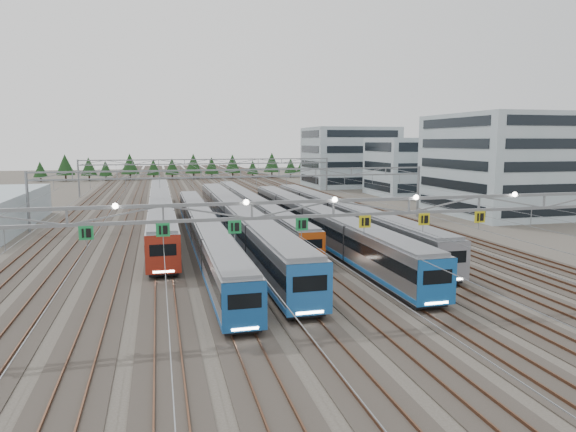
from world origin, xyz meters
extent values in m
plane|color=#47423A|center=(0.00, 0.00, 0.00)|extent=(400.00, 400.00, 0.00)
cube|color=#2D2823|center=(0.00, 100.00, 0.04)|extent=(54.00, 260.00, 0.08)
cube|color=brown|center=(-25.47, 100.00, 0.16)|extent=(0.08, 260.00, 0.16)
cube|color=brown|center=(25.47, 100.00, 0.16)|extent=(0.08, 260.00, 0.16)
cube|color=brown|center=(-0.72, 100.00, 0.16)|extent=(0.08, 260.00, 0.16)
cube|color=brown|center=(0.72, 100.00, 0.16)|extent=(0.08, 260.00, 0.16)
cube|color=black|center=(-11.25, 43.15, 0.43)|extent=(2.52, 62.79, 0.38)
cube|color=#A1A3A9|center=(-11.25, 43.15, 2.28)|extent=(2.97, 64.07, 3.34)
cube|color=black|center=(-11.25, 43.15, 2.68)|extent=(3.03, 63.75, 1.01)
cube|color=maroon|center=(-11.25, 43.15, 0.88)|extent=(3.02, 63.75, 0.37)
cube|color=slate|center=(-11.25, 43.15, 4.06)|extent=(2.67, 62.79, 0.27)
cube|color=maroon|center=(-11.25, 11.16, 2.28)|extent=(2.99, 0.12, 3.34)
cube|color=black|center=(-11.25, 11.13, 2.68)|extent=(2.23, 0.10, 1.01)
cube|color=white|center=(-11.25, 11.10, 0.82)|extent=(1.78, 0.06, 0.16)
cube|color=black|center=(-6.75, 24.18, 0.41)|extent=(2.29, 54.76, 0.35)
cube|color=#A1A3A9|center=(-6.75, 24.18, 2.10)|extent=(2.70, 55.88, 3.04)
cube|color=black|center=(-6.75, 24.18, 2.46)|extent=(2.76, 55.60, 0.92)
cube|color=#195097|center=(-6.75, 24.18, 0.82)|extent=(2.75, 55.60, 0.34)
cube|color=slate|center=(-6.75, 24.18, 3.71)|extent=(2.43, 54.76, 0.24)
cube|color=#195097|center=(-6.75, -3.71, 2.10)|extent=(2.72, 0.12, 3.04)
cube|color=black|center=(-6.75, -3.74, 2.46)|extent=(2.02, 0.10, 0.92)
cube|color=white|center=(-6.75, -3.77, 0.77)|extent=(1.62, 0.06, 0.14)
cube|color=black|center=(-2.25, 29.25, 0.44)|extent=(2.60, 61.41, 0.39)
cube|color=#A1A3A9|center=(-2.25, 29.25, 2.34)|extent=(3.06, 62.66, 3.44)
cube|color=black|center=(-2.25, 29.25, 2.76)|extent=(3.12, 62.35, 1.04)
cube|color=#2060AF|center=(-2.25, 29.25, 0.90)|extent=(3.11, 62.35, 0.38)
cube|color=slate|center=(-2.25, 29.25, 4.18)|extent=(2.75, 61.41, 0.27)
cube|color=#2060AF|center=(-2.25, -2.03, 2.34)|extent=(3.08, 0.12, 3.44)
cube|color=black|center=(-2.25, -2.06, 2.76)|extent=(2.30, 0.10, 1.04)
cube|color=white|center=(-2.25, -2.09, 0.84)|extent=(1.84, 0.06, 0.16)
cube|color=black|center=(2.25, 43.20, 0.40)|extent=(2.17, 60.83, 0.33)
cube|color=#A1A3A9|center=(2.25, 43.20, 1.99)|extent=(2.55, 62.07, 2.87)
cube|color=black|center=(2.25, 43.20, 2.34)|extent=(2.61, 61.76, 0.87)
cube|color=#CF4D12|center=(2.25, 43.20, 0.79)|extent=(2.60, 61.76, 0.32)
cube|color=slate|center=(2.25, 43.20, 3.52)|extent=(2.30, 60.83, 0.23)
cube|color=#CF4D12|center=(2.25, 12.22, 1.99)|extent=(2.57, 0.12, 2.87)
cube|color=black|center=(2.25, 12.19, 2.34)|extent=(1.91, 0.10, 0.87)
cube|color=white|center=(2.25, 12.16, 0.74)|extent=(1.53, 0.06, 0.14)
cube|color=black|center=(6.75, 26.38, 0.43)|extent=(2.48, 56.08, 0.37)
cube|color=#A1A3A9|center=(6.75, 26.38, 2.24)|extent=(2.91, 57.22, 3.28)
cube|color=black|center=(6.75, 26.38, 2.64)|extent=(2.97, 56.94, 0.99)
cube|color=#185BAA|center=(6.75, 26.38, 0.86)|extent=(2.96, 56.94, 0.36)
cube|color=slate|center=(6.75, 26.38, 3.99)|extent=(2.62, 56.08, 0.26)
cube|color=#185BAA|center=(6.75, -2.18, 2.24)|extent=(2.93, 0.12, 3.28)
cube|color=black|center=(6.75, -2.21, 2.64)|extent=(2.18, 0.10, 0.99)
cube|color=white|center=(6.75, -2.24, 0.81)|extent=(1.75, 0.06, 0.16)
cube|color=black|center=(11.25, 30.22, 0.43)|extent=(2.47, 53.47, 0.37)
cube|color=#A1A3A9|center=(11.25, 30.22, 2.24)|extent=(2.90, 54.56, 3.27)
cube|color=black|center=(11.25, 30.22, 2.63)|extent=(2.96, 54.29, 0.99)
cube|color=gray|center=(11.25, 30.22, 0.86)|extent=(2.95, 54.29, 0.36)
cube|color=slate|center=(11.25, 30.22, 3.97)|extent=(2.61, 53.47, 0.26)
cube|color=gray|center=(11.25, 2.99, 2.24)|extent=(2.92, 0.12, 3.27)
cube|color=black|center=(11.25, 2.96, 2.63)|extent=(2.18, 0.10, 0.99)
cube|color=white|center=(11.25, 2.93, 0.81)|extent=(1.74, 0.06, 0.16)
cube|color=gray|center=(0.00, 0.00, 7.80)|extent=(56.00, 0.22, 0.22)
cube|color=gray|center=(0.00, 0.00, 6.80)|extent=(56.00, 0.22, 0.22)
cube|color=#1B8B45|center=(-15.75, -0.12, 6.30)|extent=(0.85, 0.06, 0.85)
cube|color=#1B8B45|center=(-11.25, -0.12, 6.30)|extent=(0.85, 0.06, 0.85)
cube|color=#1B8B45|center=(-6.75, -0.12, 6.30)|extent=(0.85, 0.06, 0.85)
cube|color=#1B8B45|center=(-2.25, -0.12, 6.30)|extent=(0.85, 0.06, 0.85)
cube|color=gold|center=(2.25, -0.12, 6.30)|extent=(0.85, 0.06, 0.85)
cube|color=gold|center=(6.75, -0.12, 6.30)|extent=(0.85, 0.06, 0.85)
cube|color=gold|center=(11.25, -0.12, 6.30)|extent=(0.85, 0.06, 0.85)
cylinder|color=gray|center=(-28.00, 40.00, 4.00)|extent=(0.36, 0.36, 8.00)
cylinder|color=gray|center=(28.00, 40.00, 4.00)|extent=(0.36, 0.36, 8.00)
cube|color=gray|center=(0.00, 40.00, 7.80)|extent=(56.00, 0.22, 0.22)
cube|color=gray|center=(0.00, 40.00, 6.80)|extent=(56.00, 0.22, 0.22)
cylinder|color=gray|center=(-28.00, 85.00, 4.00)|extent=(0.36, 0.36, 8.00)
cylinder|color=gray|center=(28.00, 85.00, 4.00)|extent=(0.36, 0.36, 8.00)
cube|color=gray|center=(0.00, 85.00, 7.80)|extent=(56.00, 0.22, 0.22)
cube|color=gray|center=(0.00, 85.00, 6.80)|extent=(56.00, 0.22, 0.22)
cube|color=#95ABB1|center=(42.84, 40.24, 8.09)|extent=(18.00, 22.00, 16.17)
cube|color=#95ABB1|center=(41.75, 70.91, 6.29)|extent=(14.00, 16.00, 12.57)
cube|color=#95ABB1|center=(37.99, 95.98, 7.75)|extent=(22.00, 18.00, 15.49)
camera|label=1|loc=(-11.42, -32.55, 11.73)|focal=32.00mm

